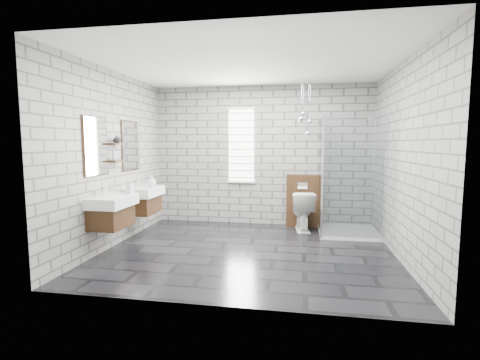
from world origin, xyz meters
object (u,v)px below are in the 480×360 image
(vanity_right, at_px, (142,193))
(shower_enclosure, at_px, (343,206))
(cistern_panel, at_px, (302,201))
(toilet, at_px, (302,210))
(vanity_left, at_px, (110,203))

(vanity_right, bearing_deg, shower_enclosure, 11.02)
(cistern_panel, bearing_deg, toilet, -90.00)
(vanity_left, xyz_separation_m, toilet, (2.71, 1.93, -0.39))
(cistern_panel, xyz_separation_m, toilet, (0.00, -0.27, -0.14))
(shower_enclosure, xyz_separation_m, toilet, (-0.70, 0.25, -0.14))
(cistern_panel, height_order, toilet, cistern_panel)
(vanity_right, height_order, shower_enclosure, shower_enclosure)
(vanity_right, bearing_deg, cistern_panel, 23.56)
(vanity_left, relative_size, vanity_right, 1.00)
(cistern_panel, distance_m, toilet, 0.30)
(shower_enclosure, height_order, toilet, shower_enclosure)
(vanity_left, height_order, vanity_right, same)
(vanity_left, bearing_deg, vanity_right, 90.00)
(vanity_left, distance_m, shower_enclosure, 3.81)
(cistern_panel, distance_m, shower_enclosure, 0.87)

